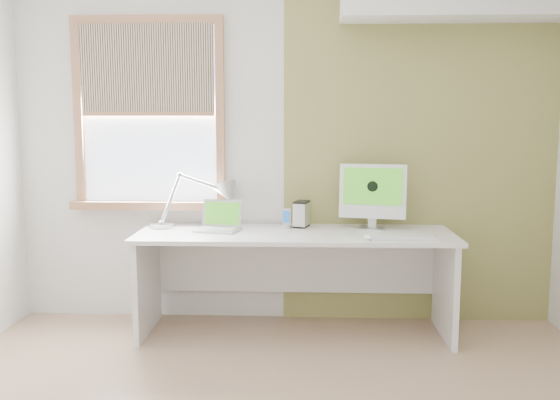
# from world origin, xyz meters

# --- Properties ---
(room) EXTENTS (4.04, 3.54, 2.64)m
(room) POSITION_xyz_m (0.00, 0.00, 1.30)
(room) COLOR tan
(room) RESTS_ON ground
(accent_wall) EXTENTS (2.00, 0.02, 2.60)m
(accent_wall) POSITION_xyz_m (1.00, 1.74, 1.30)
(accent_wall) COLOR #8F9646
(accent_wall) RESTS_ON room
(window) EXTENTS (1.20, 0.14, 1.42)m
(window) POSITION_xyz_m (-1.00, 1.71, 1.54)
(window) COLOR #966243
(window) RESTS_ON room
(desk) EXTENTS (2.20, 0.70, 0.73)m
(desk) POSITION_xyz_m (0.09, 1.44, 0.53)
(desk) COLOR white
(desk) RESTS_ON room
(desk_lamp) EXTENTS (0.72, 0.38, 0.40)m
(desk_lamp) POSITION_xyz_m (-0.50, 1.62, 0.94)
(desk_lamp) COLOR #B0B2B4
(desk_lamp) RESTS_ON desk
(laptop) EXTENTS (0.34, 0.30, 0.21)m
(laptop) POSITION_xyz_m (-0.45, 1.45, 0.78)
(laptop) COLOR #B0B2B4
(laptop) RESTS_ON desk
(phone_dock) EXTENTS (0.08, 0.08, 0.14)m
(phone_dock) POSITION_xyz_m (0.03, 1.55, 0.77)
(phone_dock) COLOR #B0B2B4
(phone_dock) RESTS_ON desk
(external_drive) EXTENTS (0.13, 0.17, 0.19)m
(external_drive) POSITION_xyz_m (0.13, 1.59, 0.83)
(external_drive) COLOR #B0B2B4
(external_drive) RESTS_ON desk
(imac) EXTENTS (0.48, 0.20, 0.46)m
(imac) POSITION_xyz_m (0.64, 1.54, 0.99)
(imac) COLOR #B0B2B4
(imac) RESTS_ON desk
(keyboard) EXTENTS (0.44, 0.14, 0.02)m
(keyboard) POSITION_xyz_m (0.81, 1.16, 0.74)
(keyboard) COLOR white
(keyboard) RESTS_ON desk
(mouse) EXTENTS (0.08, 0.12, 0.03)m
(mouse) POSITION_xyz_m (0.58, 1.15, 0.75)
(mouse) COLOR white
(mouse) RESTS_ON desk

